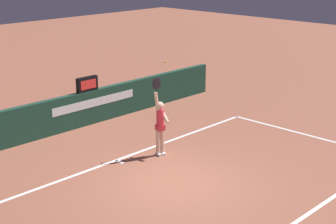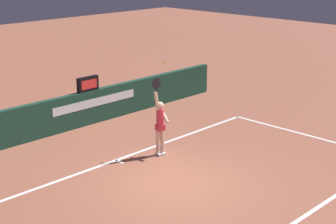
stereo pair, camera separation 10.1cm
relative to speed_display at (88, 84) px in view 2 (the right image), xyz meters
name	(u,v)px [view 2 (the right image)]	position (x,y,z in m)	size (l,w,h in m)	color
ground_plane	(175,185)	(-1.46, -5.42, -1.40)	(60.00, 60.00, 0.00)	#94543E
court_lines	(188,190)	(-1.46, -5.85, -1.40)	(11.37, 5.62, 0.00)	white
back_wall	(52,117)	(-1.46, 0.00, -0.82)	(14.95, 0.22, 1.16)	#193F30
speed_display	(88,84)	(0.00, 0.00, 0.00)	(0.80, 0.16, 0.49)	black
tennis_player	(160,124)	(-0.31, -3.71, -0.45)	(0.45, 0.46, 2.32)	beige
tennis_ball	(165,62)	(-0.05, -3.67, 1.28)	(0.07, 0.07, 0.07)	#C4E237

